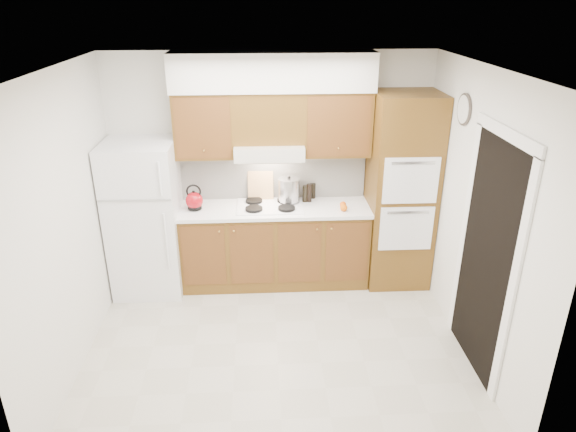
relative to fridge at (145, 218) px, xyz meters
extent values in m
plane|color=#BAB4A3|center=(1.41, -1.14, -0.86)|extent=(3.60, 3.60, 0.00)
plane|color=white|center=(1.41, -1.14, 1.74)|extent=(3.60, 3.60, 0.00)
cube|color=silver|center=(1.41, 0.36, 0.44)|extent=(3.60, 0.02, 2.60)
cube|color=silver|center=(-0.40, -1.14, 0.44)|extent=(0.02, 3.00, 2.60)
cube|color=silver|center=(3.21, -1.14, 0.44)|extent=(0.02, 3.00, 2.60)
cube|color=white|center=(0.00, 0.00, 0.00)|extent=(0.75, 0.72, 1.72)
cube|color=brown|center=(1.43, 0.06, -0.41)|extent=(2.11, 0.60, 0.90)
cube|color=white|center=(1.43, 0.05, 0.06)|extent=(2.13, 0.62, 0.04)
cube|color=white|center=(1.43, 0.34, 0.36)|extent=(2.11, 0.03, 0.56)
cube|color=brown|center=(2.85, 0.03, 0.24)|extent=(0.70, 0.65, 2.20)
cube|color=brown|center=(0.69, 0.19, 0.99)|extent=(0.63, 0.33, 0.70)
cube|color=brown|center=(2.12, 0.19, 0.99)|extent=(0.73, 0.33, 0.70)
cube|color=silver|center=(1.38, 0.13, 0.71)|extent=(0.75, 0.45, 0.15)
cube|color=brown|center=(1.38, 0.19, 1.06)|extent=(0.75, 0.33, 0.55)
cube|color=silver|center=(1.43, 0.18, 1.54)|extent=(2.13, 0.36, 0.40)
cube|color=white|center=(1.38, 0.07, 0.09)|extent=(0.74, 0.50, 0.01)
cube|color=black|center=(3.19, -1.49, 0.19)|extent=(0.02, 0.90, 2.10)
cylinder|color=#3F3833|center=(3.19, -0.59, 1.29)|extent=(0.02, 0.30, 0.30)
sphere|color=maroon|center=(0.55, 0.03, 0.19)|extent=(0.21, 0.21, 0.19)
cube|color=tan|center=(1.28, 0.31, 0.28)|extent=(0.29, 0.10, 0.38)
cylinder|color=#B5B4B9|center=(1.60, 0.18, 0.24)|extent=(0.32, 0.32, 0.25)
cylinder|color=black|center=(1.83, 0.20, 0.19)|extent=(0.08, 0.08, 0.21)
cylinder|color=black|center=(1.79, 0.20, 0.18)|extent=(0.07, 0.07, 0.19)
cylinder|color=black|center=(1.89, 0.31, 0.17)|extent=(0.08, 0.08, 0.18)
sphere|color=#E2530B|center=(2.19, -0.10, 0.12)|extent=(0.10, 0.10, 0.08)
sphere|color=orange|center=(2.19, 0.00, 0.12)|extent=(0.09, 0.09, 0.07)
camera|label=1|loc=(1.29, -5.26, 2.28)|focal=32.00mm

